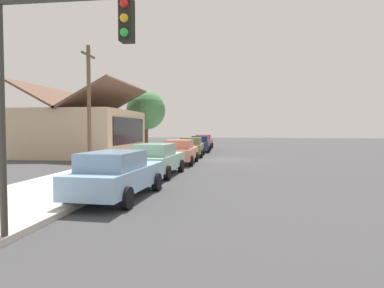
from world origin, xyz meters
TOP-DOWN VIEW (x-y plane):
  - ground_plane at (0.00, 0.00)m, footprint 120.00×120.00m
  - sidewalk_curb at (0.00, 5.60)m, footprint 60.00×4.20m
  - car_skyblue at (-14.58, 2.88)m, footprint 4.95×2.16m
  - car_seafoam at (-8.97, 2.86)m, footprint 4.90×2.08m
  - car_coral at (-3.18, 2.72)m, footprint 4.86×2.12m
  - car_olive at (2.70, 2.74)m, footprint 4.83×2.18m
  - car_navy at (8.44, 2.60)m, footprint 4.63×2.08m
  - car_cherry at (14.16, 2.82)m, footprint 4.78×2.01m
  - storefront_building at (2.66, 11.98)m, footprint 10.38×8.19m
  - shade_tree at (9.91, 8.57)m, footprint 4.10×4.10m
  - traffic_light_main at (-19.20, 2.54)m, footprint 0.37×2.79m
  - utility_pole_wooden at (-4.91, 8.20)m, footprint 1.80×0.24m
  - fire_hydrant_red at (12.03, 4.20)m, footprint 0.22×0.22m

SIDE VIEW (x-z plane):
  - ground_plane at x=0.00m, z-range 0.00..0.00m
  - sidewalk_curb at x=0.00m, z-range 0.00..0.16m
  - fire_hydrant_red at x=12.03m, z-range 0.14..0.85m
  - car_navy at x=8.44m, z-range 0.02..1.61m
  - car_seafoam at x=-8.97m, z-range 0.02..1.61m
  - car_cherry at x=14.16m, z-range 0.02..1.61m
  - car_skyblue at x=-14.58m, z-range 0.02..1.61m
  - car_olive at x=2.70m, z-range 0.02..1.61m
  - car_coral at x=-3.18m, z-range 0.02..1.61m
  - storefront_building at x=2.66m, z-range -0.96..5.12m
  - traffic_light_main at x=-19.20m, z-range 0.89..6.09m
  - utility_pole_wooden at x=-4.91m, z-range 0.18..7.68m
  - shade_tree at x=9.91m, z-range 1.07..7.35m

